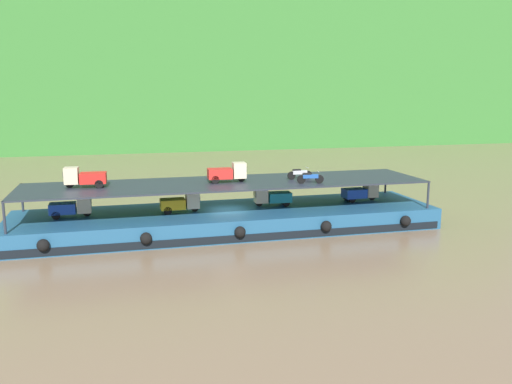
{
  "coord_description": "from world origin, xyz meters",
  "views": [
    {
      "loc": [
        -7.47,
        -36.63,
        9.84
      ],
      "look_at": [
        2.09,
        0.0,
        2.7
      ],
      "focal_mm": 37.27,
      "sensor_mm": 36.0,
      "label": 1
    }
  ],
  "objects_px": {
    "mini_truck_lower_aft": "(181,203)",
    "mini_truck_upper_stern": "(85,177)",
    "mini_truck_lower_fore": "(361,192)",
    "motorcycle_upper_centre": "(300,173)",
    "motorcycle_upper_port": "(310,177)",
    "cargo_barge": "(228,220)",
    "mini_truck_upper_mid": "(228,172)",
    "mini_truck_lower_stern": "(71,207)",
    "mini_truck_lower_mid": "(272,196)"
  },
  "relations": [
    {
      "from": "mini_truck_lower_aft",
      "to": "mini_truck_upper_stern",
      "type": "xyz_separation_m",
      "value": [
        -6.36,
        0.44,
        2.0
      ]
    },
    {
      "from": "mini_truck_upper_mid",
      "to": "mini_truck_lower_aft",
      "type": "bearing_deg",
      "value": -178.19
    },
    {
      "from": "motorcycle_upper_port",
      "to": "mini_truck_lower_aft",
      "type": "bearing_deg",
      "value": 167.31
    },
    {
      "from": "mini_truck_lower_fore",
      "to": "motorcycle_upper_centre",
      "type": "bearing_deg",
      "value": -174.07
    },
    {
      "from": "mini_truck_lower_fore",
      "to": "mini_truck_lower_aft",
      "type": "bearing_deg",
      "value": -177.97
    },
    {
      "from": "mini_truck_lower_aft",
      "to": "mini_truck_upper_stern",
      "type": "relative_size",
      "value": 0.98
    },
    {
      "from": "mini_truck_lower_mid",
      "to": "motorcycle_upper_port",
      "type": "distance_m",
      "value": 3.69
    },
    {
      "from": "mini_truck_upper_mid",
      "to": "motorcycle_upper_centre",
      "type": "relative_size",
      "value": 1.47
    },
    {
      "from": "mini_truck_lower_fore",
      "to": "motorcycle_upper_centre",
      "type": "distance_m",
      "value": 5.56
    },
    {
      "from": "mini_truck_upper_stern",
      "to": "mini_truck_lower_mid",
      "type": "bearing_deg",
      "value": 0.4
    },
    {
      "from": "cargo_barge",
      "to": "mini_truck_upper_stern",
      "type": "distance_m",
      "value": 10.34
    },
    {
      "from": "mini_truck_lower_stern",
      "to": "cargo_barge",
      "type": "bearing_deg",
      "value": -2.77
    },
    {
      "from": "mini_truck_lower_aft",
      "to": "mini_truck_lower_fore",
      "type": "distance_m",
      "value": 14.05
    },
    {
      "from": "mini_truck_lower_stern",
      "to": "mini_truck_upper_mid",
      "type": "bearing_deg",
      "value": -1.75
    },
    {
      "from": "mini_truck_lower_stern",
      "to": "mini_truck_upper_stern",
      "type": "bearing_deg",
      "value": -0.05
    },
    {
      "from": "cargo_barge",
      "to": "mini_truck_lower_mid",
      "type": "height_order",
      "value": "mini_truck_lower_mid"
    },
    {
      "from": "mini_truck_lower_mid",
      "to": "mini_truck_upper_stern",
      "type": "distance_m",
      "value": 13.36
    },
    {
      "from": "cargo_barge",
      "to": "mini_truck_lower_stern",
      "type": "relative_size",
      "value": 10.97
    },
    {
      "from": "mini_truck_lower_aft",
      "to": "motorcycle_upper_port",
      "type": "xyz_separation_m",
      "value": [
        8.89,
        -2.0,
        1.74
      ]
    },
    {
      "from": "mini_truck_upper_mid",
      "to": "motorcycle_upper_port",
      "type": "distance_m",
      "value": 5.88
    },
    {
      "from": "mini_truck_lower_mid",
      "to": "motorcycle_upper_port",
      "type": "bearing_deg",
      "value": -51.06
    },
    {
      "from": "cargo_barge",
      "to": "motorcycle_upper_port",
      "type": "height_order",
      "value": "motorcycle_upper_port"
    },
    {
      "from": "mini_truck_lower_fore",
      "to": "motorcycle_upper_port",
      "type": "relative_size",
      "value": 1.46
    },
    {
      "from": "cargo_barge",
      "to": "motorcycle_upper_centre",
      "type": "xyz_separation_m",
      "value": [
        5.42,
        0.03,
        3.18
      ]
    },
    {
      "from": "mini_truck_lower_stern",
      "to": "mini_truck_lower_fore",
      "type": "distance_m",
      "value": 21.38
    },
    {
      "from": "mini_truck_lower_aft",
      "to": "mini_truck_upper_stern",
      "type": "bearing_deg",
      "value": 176.08
    },
    {
      "from": "mini_truck_lower_fore",
      "to": "mini_truck_upper_mid",
      "type": "distance_m",
      "value": 10.83
    },
    {
      "from": "mini_truck_upper_stern",
      "to": "motorcycle_upper_centre",
      "type": "xyz_separation_m",
      "value": [
        15.15,
        -0.48,
        -0.26
      ]
    },
    {
      "from": "mini_truck_lower_stern",
      "to": "mini_truck_lower_mid",
      "type": "xyz_separation_m",
      "value": [
        14.18,
        0.09,
        0.0
      ]
    },
    {
      "from": "cargo_barge",
      "to": "mini_truck_upper_stern",
      "type": "height_order",
      "value": "mini_truck_upper_stern"
    },
    {
      "from": "mini_truck_lower_aft",
      "to": "motorcycle_upper_port",
      "type": "relative_size",
      "value": 1.45
    },
    {
      "from": "mini_truck_lower_aft",
      "to": "mini_truck_lower_fore",
      "type": "bearing_deg",
      "value": 2.03
    },
    {
      "from": "mini_truck_lower_fore",
      "to": "motorcycle_upper_port",
      "type": "distance_m",
      "value": 5.99
    },
    {
      "from": "mini_truck_upper_stern",
      "to": "mini_truck_lower_stern",
      "type": "bearing_deg",
      "value": 179.95
    },
    {
      "from": "mini_truck_upper_stern",
      "to": "motorcycle_upper_centre",
      "type": "distance_m",
      "value": 15.16
    },
    {
      "from": "cargo_barge",
      "to": "motorcycle_upper_centre",
      "type": "relative_size",
      "value": 15.86
    },
    {
      "from": "mini_truck_lower_mid",
      "to": "mini_truck_lower_stern",
      "type": "bearing_deg",
      "value": -179.63
    },
    {
      "from": "mini_truck_upper_stern",
      "to": "motorcycle_upper_port",
      "type": "relative_size",
      "value": 1.47
    },
    {
      "from": "mini_truck_upper_mid",
      "to": "motorcycle_upper_centre",
      "type": "distance_m",
      "value": 5.39
    },
    {
      "from": "cargo_barge",
      "to": "motorcycle_upper_port",
      "type": "xyz_separation_m",
      "value": [
        5.52,
        -1.92,
        3.18
      ]
    },
    {
      "from": "mini_truck_lower_aft",
      "to": "motorcycle_upper_centre",
      "type": "bearing_deg",
      "value": -0.31
    },
    {
      "from": "mini_truck_lower_stern",
      "to": "motorcycle_upper_centre",
      "type": "height_order",
      "value": "motorcycle_upper_centre"
    },
    {
      "from": "mini_truck_upper_mid",
      "to": "mini_truck_lower_fore",
      "type": "bearing_deg",
      "value": 2.1
    },
    {
      "from": "mini_truck_lower_aft",
      "to": "mini_truck_lower_mid",
      "type": "bearing_deg",
      "value": 4.42
    },
    {
      "from": "mini_truck_lower_fore",
      "to": "motorcycle_upper_port",
      "type": "xyz_separation_m",
      "value": [
        -5.15,
        -2.5,
        1.74
      ]
    },
    {
      "from": "mini_truck_lower_fore",
      "to": "cargo_barge",
      "type": "bearing_deg",
      "value": -176.89
    },
    {
      "from": "mini_truck_lower_fore",
      "to": "motorcycle_upper_centre",
      "type": "relative_size",
      "value": 1.45
    },
    {
      "from": "motorcycle_upper_port",
      "to": "motorcycle_upper_centre",
      "type": "bearing_deg",
      "value": 92.94
    },
    {
      "from": "mini_truck_lower_mid",
      "to": "mini_truck_lower_fore",
      "type": "bearing_deg",
      "value": -0.24
    },
    {
      "from": "mini_truck_lower_aft",
      "to": "mini_truck_upper_mid",
      "type": "relative_size",
      "value": 0.99
    }
  ]
}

